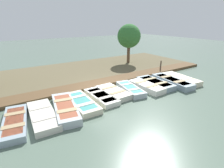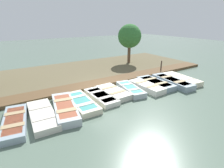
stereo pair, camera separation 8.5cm
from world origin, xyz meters
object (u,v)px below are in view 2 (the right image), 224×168
(rowboat_6, at_px, (130,89))
(rowboat_9, at_px, (172,82))
(rowboat_0, at_px, (15,122))
(rowboat_5, at_px, (113,92))
(rowboat_4, at_px, (101,97))
(rowboat_10, at_px, (181,79))
(park_tree_left, at_px, (130,36))
(rowboat_1, at_px, (42,115))
(rowboat_2, at_px, (65,108))
(rowboat_8, at_px, (155,83))
(mooring_post_far, at_px, (161,66))
(rowboat_3, at_px, (81,102))
(rowboat_7, at_px, (146,86))

(rowboat_6, relative_size, rowboat_9, 0.81)
(rowboat_0, relative_size, rowboat_5, 1.23)
(rowboat_4, height_order, rowboat_5, rowboat_5)
(rowboat_5, height_order, rowboat_10, rowboat_10)
(park_tree_left, bearing_deg, rowboat_4, -48.05)
(rowboat_0, relative_size, rowboat_4, 1.16)
(rowboat_1, xyz_separation_m, rowboat_9, (0.18, 9.57, 0.05))
(rowboat_2, xyz_separation_m, rowboat_6, (-0.33, 4.74, -0.02))
(rowboat_4, bearing_deg, rowboat_0, -86.44)
(rowboat_9, xyz_separation_m, park_tree_left, (-7.03, 1.20, 2.83))
(rowboat_6, relative_size, rowboat_10, 0.87)
(rowboat_6, bearing_deg, rowboat_8, 97.18)
(rowboat_4, bearing_deg, mooring_post_far, 105.73)
(rowboat_3, height_order, rowboat_10, rowboat_10)
(mooring_post_far, bearing_deg, rowboat_2, -75.44)
(rowboat_4, relative_size, rowboat_8, 0.92)
(rowboat_3, relative_size, park_tree_left, 0.73)
(rowboat_0, distance_m, rowboat_1, 1.24)
(rowboat_3, xyz_separation_m, rowboat_7, (0.16, 4.93, 0.04))
(rowboat_7, distance_m, rowboat_9, 2.42)
(rowboat_0, height_order, rowboat_10, rowboat_10)
(rowboat_5, xyz_separation_m, rowboat_9, (0.75, 4.93, 0.04))
(mooring_post_far, height_order, park_tree_left, park_tree_left)
(rowboat_4, relative_size, rowboat_6, 0.98)
(rowboat_0, distance_m, rowboat_3, 3.49)
(rowboat_0, relative_size, rowboat_2, 0.90)
(park_tree_left, bearing_deg, rowboat_0, -60.50)
(rowboat_1, distance_m, rowboat_10, 10.73)
(rowboat_0, height_order, park_tree_left, park_tree_left)
(rowboat_1, height_order, rowboat_4, rowboat_1)
(rowboat_1, bearing_deg, rowboat_3, 100.06)
(rowboat_3, xyz_separation_m, rowboat_10, (0.39, 8.50, 0.04))
(rowboat_0, relative_size, rowboat_6, 1.14)
(rowboat_4, bearing_deg, rowboat_10, 85.04)
(rowboat_0, height_order, mooring_post_far, mooring_post_far)
(rowboat_7, height_order, rowboat_9, rowboat_9)
(rowboat_3, xyz_separation_m, rowboat_6, (-0.12, 3.70, 0.02))
(rowboat_2, distance_m, rowboat_5, 3.49)
(rowboat_8, relative_size, rowboat_10, 0.93)
(rowboat_4, relative_size, mooring_post_far, 2.58)
(rowboat_10, xyz_separation_m, park_tree_left, (-6.97, 0.03, 2.85))
(rowboat_1, relative_size, rowboat_2, 0.91)
(rowboat_0, bearing_deg, rowboat_1, 95.85)
(rowboat_2, relative_size, rowboat_9, 1.02)
(rowboat_0, height_order, rowboat_7, rowboat_7)
(rowboat_6, distance_m, rowboat_7, 1.26)
(rowboat_8, bearing_deg, park_tree_left, 160.90)
(rowboat_1, bearing_deg, rowboat_9, 91.86)
(rowboat_9, relative_size, mooring_post_far, 3.26)
(rowboat_4, height_order, mooring_post_far, mooring_post_far)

